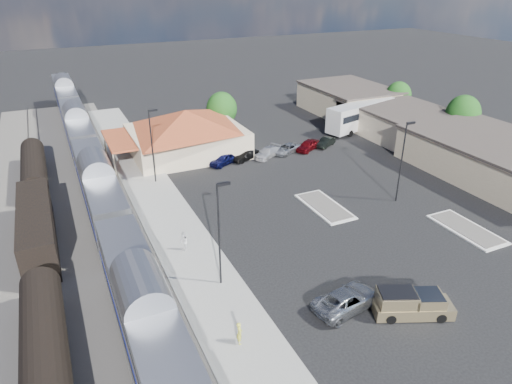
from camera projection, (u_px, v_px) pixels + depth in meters
name	position (u px, v px, depth m)	size (l,w,h in m)	color
ground	(302.00, 223.00, 45.99)	(280.00, 280.00, 0.00)	black
railbed	(74.00, 230.00, 44.55)	(16.00, 100.00, 0.12)	#4C4944
platform	(170.00, 220.00, 46.31)	(5.50, 92.00, 0.18)	gray
passenger_train	(100.00, 193.00, 45.70)	(3.00, 104.00, 5.55)	silver
freight_cars	(37.00, 229.00, 41.08)	(2.80, 46.00, 4.00)	black
station_depot	(186.00, 132.00, 62.55)	(18.35, 12.24, 6.20)	tan
buildings_east	(418.00, 127.00, 67.32)	(14.40, 51.40, 4.80)	#C6B28C
traffic_island_south	(325.00, 206.00, 49.10)	(3.30, 7.50, 0.21)	silver
traffic_island_north	(467.00, 229.00, 44.71)	(3.30, 7.50, 0.21)	silver
lamp_plat_s	(220.00, 227.00, 34.64)	(1.08, 0.25, 9.00)	black
lamp_plat_n	(152.00, 140.00, 52.65)	(1.08, 0.25, 9.00)	black
lamp_lot	(403.00, 156.00, 48.28)	(1.08, 0.25, 9.00)	black
tree_east_b	(463.00, 114.00, 66.89)	(4.94, 4.94, 6.96)	#382314
tree_east_c	(398.00, 96.00, 78.55)	(4.41, 4.41, 6.21)	#382314
tree_depot	(222.00, 109.00, 69.94)	(4.71, 4.71, 6.63)	#382314
pickup_truck	(413.00, 304.00, 33.30)	(6.06, 4.15, 1.97)	#99875E
suv	(347.00, 299.00, 33.98)	(2.63, 5.70, 1.58)	#999CA0
coach_bus	(361.00, 114.00, 72.70)	(13.87, 6.46, 4.36)	white
person_a	(239.00, 333.00, 30.46)	(0.62, 0.41, 1.71)	gold
person_b	(184.00, 242.00, 40.77)	(0.83, 0.65, 1.71)	white
parked_car_a	(224.00, 159.00, 59.84)	(1.72, 4.27, 1.46)	#0C0F3E
parked_car_b	(245.00, 155.00, 61.31)	(1.47, 4.20, 1.39)	black
parked_car_c	(267.00, 153.00, 62.29)	(1.89, 4.66, 1.35)	silver
parked_car_d	(287.00, 149.00, 63.77)	(2.11, 4.57, 1.27)	#999DA1
parked_car_e	(308.00, 145.00, 64.69)	(1.75, 4.36, 1.48)	maroon
parked_car_f	(326.00, 142.00, 66.19)	(1.35, 3.88, 1.28)	black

